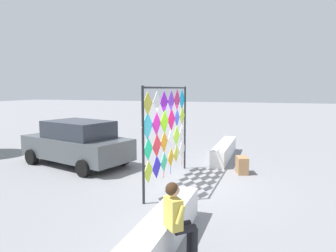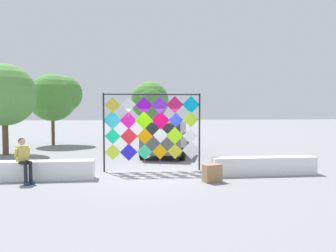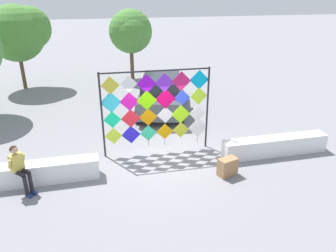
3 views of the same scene
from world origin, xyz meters
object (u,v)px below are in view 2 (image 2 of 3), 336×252
(kite_display_rack, at_px, (152,125))
(tree_palm_like, at_px, (2,97))
(tree_broadleaf, at_px, (55,96))
(tree_far_right, at_px, (150,101))
(parked_car, at_px, (167,139))
(cardboard_box_large, at_px, (212,173))
(seated_vendor, at_px, (24,157))

(kite_display_rack, relative_size, tree_palm_like, 0.79)
(tree_broadleaf, height_order, tree_far_right, tree_broadleaf)
(parked_car, xyz_separation_m, tree_palm_like, (-8.89, 1.30, 2.24))
(tree_broadleaf, bearing_deg, parked_car, -39.75)
(kite_display_rack, distance_m, cardboard_box_large, 3.28)
(seated_vendor, xyz_separation_m, tree_broadleaf, (-1.71, 11.84, 2.52))
(parked_car, height_order, tree_broadleaf, tree_broadleaf)
(cardboard_box_large, height_order, tree_far_right, tree_far_right)
(seated_vendor, height_order, tree_far_right, tree_far_right)
(cardboard_box_large, distance_m, tree_broadleaf, 15.04)
(seated_vendor, bearing_deg, tree_far_right, 68.39)
(seated_vendor, xyz_separation_m, parked_car, (5.47, 5.87, 0.01))
(kite_display_rack, distance_m, tree_palm_like, 9.65)
(parked_car, height_order, tree_palm_like, tree_palm_like)
(seated_vendor, relative_size, parked_car, 0.31)
(tree_palm_like, bearing_deg, tree_broadleaf, 69.87)
(cardboard_box_large, xyz_separation_m, tree_palm_like, (-9.74, 7.66, 2.84))
(kite_display_rack, relative_size, parked_car, 0.79)
(tree_far_right, bearing_deg, seated_vendor, -111.61)
(kite_display_rack, bearing_deg, tree_far_right, 87.46)
(cardboard_box_large, height_order, tree_palm_like, tree_palm_like)
(seated_vendor, distance_m, tree_palm_like, 8.26)
(seated_vendor, bearing_deg, kite_display_rack, 20.98)
(seated_vendor, height_order, cardboard_box_large, seated_vendor)
(kite_display_rack, relative_size, tree_broadleaf, 0.80)
(seated_vendor, distance_m, tree_broadleaf, 12.23)
(seated_vendor, bearing_deg, tree_palm_like, 115.53)
(kite_display_rack, bearing_deg, parked_car, 75.79)
(seated_vendor, height_order, tree_broadleaf, tree_broadleaf)
(parked_car, height_order, cardboard_box_large, parked_car)
(cardboard_box_large, bearing_deg, tree_broadleaf, 123.09)
(kite_display_rack, relative_size, cardboard_box_large, 6.42)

